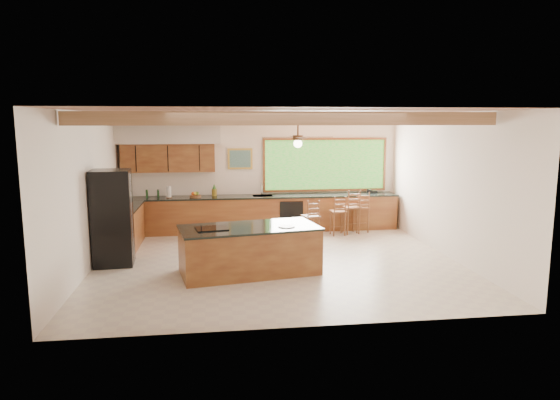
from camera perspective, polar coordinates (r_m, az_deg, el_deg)
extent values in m
plane|color=beige|center=(10.17, -0.35, -7.07)|extent=(7.20, 7.20, 0.00)
cube|color=silver|center=(13.07, -2.16, 3.23)|extent=(7.20, 0.04, 3.00)
cube|color=silver|center=(6.69, 3.17, -2.39)|extent=(7.20, 0.04, 3.00)
cube|color=silver|center=(10.06, -21.14, 0.88)|extent=(0.04, 6.50, 3.00)
cube|color=silver|center=(10.91, 18.76, 1.60)|extent=(0.04, 6.50, 3.00)
cube|color=#916048|center=(9.77, -0.36, 10.08)|extent=(7.20, 6.50, 0.04)
cube|color=#A87754|center=(8.19, 1.07, 9.29)|extent=(7.10, 0.15, 0.22)
cube|color=#A87754|center=(10.27, -0.72, 9.25)|extent=(7.10, 0.15, 0.22)
cube|color=#A87754|center=(12.06, -1.76, 9.22)|extent=(7.10, 0.15, 0.22)
cube|color=brown|center=(12.83, -12.62, 4.71)|extent=(2.30, 0.35, 0.70)
cube|color=beige|center=(12.74, -12.75, 7.37)|extent=(2.60, 0.50, 0.48)
cylinder|color=#FFEABF|center=(12.82, -15.84, 6.24)|extent=(0.10, 0.10, 0.01)
cylinder|color=#FFEABF|center=(12.70, -9.54, 6.43)|extent=(0.10, 0.10, 0.01)
cube|color=#65A43A|center=(13.29, 5.18, 4.04)|extent=(3.20, 0.04, 1.30)
cube|color=gold|center=(12.97, -4.58, 4.72)|extent=(0.64, 0.03, 0.54)
cube|color=#3A694B|center=(12.95, -4.58, 4.71)|extent=(0.54, 0.01, 0.44)
cube|color=brown|center=(12.89, -1.99, -1.62)|extent=(7.00, 0.65, 0.88)
cube|color=black|center=(12.81, -2.00, 0.41)|extent=(7.04, 0.69, 0.04)
cube|color=brown|center=(11.48, -17.64, -3.37)|extent=(0.65, 2.35, 0.88)
cube|color=black|center=(11.39, -17.75, -1.11)|extent=(0.69, 2.39, 0.04)
cube|color=black|center=(12.65, 1.32, -1.90)|extent=(0.60, 0.02, 0.78)
cube|color=silver|center=(12.81, -2.00, 0.43)|extent=(0.50, 0.38, 0.03)
cylinder|color=silver|center=(12.98, -2.09, 1.28)|extent=(0.03, 0.03, 0.30)
cylinder|color=silver|center=(12.86, -2.05, 1.79)|extent=(0.03, 0.20, 0.03)
cylinder|color=silver|center=(12.75, -12.59, 0.90)|extent=(0.12, 0.12, 0.29)
cylinder|color=#1C411A|center=(12.88, -14.97, 0.70)|extent=(0.06, 0.06, 0.20)
cylinder|color=#1C411A|center=(12.94, -13.76, 0.76)|extent=(0.05, 0.05, 0.19)
cube|color=black|center=(13.49, 10.51, 1.00)|extent=(0.27, 0.25, 0.10)
cube|color=brown|center=(9.37, -3.53, -5.81)|extent=(2.66, 1.57, 0.85)
cube|color=black|center=(9.27, -3.56, -3.17)|extent=(2.71, 1.61, 0.04)
cube|color=black|center=(9.13, -7.82, -3.25)|extent=(0.63, 0.53, 0.02)
cylinder|color=silver|center=(9.23, 0.76, -3.03)|extent=(0.31, 0.31, 0.02)
cube|color=black|center=(10.32, -18.59, -1.94)|extent=(0.78, 0.76, 1.89)
cube|color=silver|center=(10.25, -16.57, -1.91)|extent=(0.02, 0.05, 1.73)
cube|color=brown|center=(11.72, 3.51, -1.86)|extent=(0.44, 0.44, 0.04)
cylinder|color=brown|center=(11.62, 2.94, -3.53)|extent=(0.03, 0.03, 0.59)
cylinder|color=brown|center=(11.68, 4.32, -3.48)|extent=(0.03, 0.03, 0.59)
cylinder|color=brown|center=(11.90, 2.69, -3.23)|extent=(0.03, 0.03, 0.59)
cylinder|color=brown|center=(11.95, 4.04, -3.19)|extent=(0.03, 0.03, 0.59)
cube|color=brown|center=(12.68, 8.11, -0.80)|extent=(0.47, 0.47, 0.04)
cylinder|color=brown|center=(12.55, 7.57, -2.51)|extent=(0.04, 0.04, 0.65)
cylinder|color=brown|center=(12.63, 8.96, -2.46)|extent=(0.04, 0.04, 0.65)
cylinder|color=brown|center=(12.85, 7.21, -2.23)|extent=(0.04, 0.04, 0.65)
cylinder|color=brown|center=(12.93, 8.56, -2.18)|extent=(0.04, 0.04, 0.65)
cube|color=brown|center=(12.46, 6.62, -1.29)|extent=(0.38, 0.38, 0.04)
cylinder|color=brown|center=(12.35, 6.12, -2.84)|extent=(0.03, 0.03, 0.58)
cylinder|color=brown|center=(12.42, 7.39, -2.79)|extent=(0.03, 0.03, 0.58)
cylinder|color=brown|center=(12.62, 5.82, -2.58)|extent=(0.03, 0.03, 0.58)
cylinder|color=brown|center=(12.69, 7.06, -2.53)|extent=(0.03, 0.03, 0.58)
cube|color=brown|center=(12.88, 9.23, -0.86)|extent=(0.40, 0.40, 0.04)
cylinder|color=brown|center=(12.76, 8.75, -2.43)|extent=(0.04, 0.04, 0.61)
cylinder|color=brown|center=(12.85, 10.02, -2.39)|extent=(0.04, 0.04, 0.61)
cylinder|color=brown|center=(13.04, 8.39, -2.18)|extent=(0.04, 0.04, 0.61)
cylinder|color=brown|center=(13.12, 9.63, -2.14)|extent=(0.04, 0.04, 0.61)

